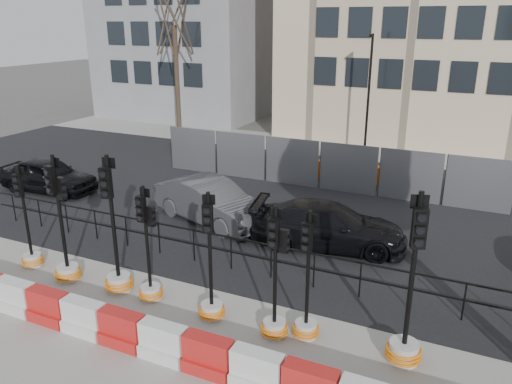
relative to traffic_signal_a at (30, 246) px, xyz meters
The scene contains 21 objects.
ground 5.33m from the traffic_signal_a, 10.51° to the left, with size 120.00×120.00×0.00m, color #51514C.
sidewalk_near 5.62m from the traffic_signal_a, 21.34° to the right, with size 40.00×6.00×0.02m, color gray.
road 9.54m from the traffic_signal_a, 56.83° to the left, with size 40.00×14.00×0.03m, color black.
sidewalk_far 17.76m from the traffic_signal_a, 72.94° to the left, with size 40.00×4.00×0.02m, color gray.
building_grey 25.39m from the traffic_signal_a, 110.96° to the left, with size 11.00×9.06×14.00m.
kerb_railing 5.64m from the traffic_signal_a, 22.58° to the left, with size 18.00×0.04×1.00m.
heras_fencing 11.95m from the traffic_signal_a, 64.23° to the left, with size 14.33×1.72×2.00m.
lamp_post_far 17.14m from the traffic_signal_a, 70.31° to the left, with size 0.12×0.56×6.00m.
tree_bare_far 18.47m from the traffic_signal_a, 109.38° to the left, with size 2.00×2.00×9.00m.
barrier_row 5.53m from the traffic_signal_a, 19.41° to the right, with size 14.65×0.50×0.80m.
traffic_signal_a is the anchor object (origin of this frame).
traffic_signal_b 1.56m from the traffic_signal_a, ahead, with size 0.69×0.69×3.48m.
traffic_signal_c 3.12m from the traffic_signal_a, ahead, with size 0.71×0.71×3.62m.
traffic_signal_d 4.11m from the traffic_signal_a, ahead, with size 0.59×0.59×2.99m.
traffic_signal_e 5.90m from the traffic_signal_a, ahead, with size 0.61×0.61×3.12m.
traffic_signal_f 7.50m from the traffic_signal_a, ahead, with size 0.60×0.60×3.07m.
traffic_signal_g 8.12m from the traffic_signal_a, ahead, with size 0.58×0.58×2.96m.
traffic_signal_h 10.21m from the traffic_signal_a, ahead, with size 0.72×0.72×3.68m.
car_a 6.79m from the traffic_signal_a, 132.26° to the left, with size 4.13×1.84×1.38m, color black.
car_b 5.81m from the traffic_signal_a, 59.53° to the left, with size 4.72×2.87×1.47m, color #47484C.
car_c 8.64m from the traffic_signal_a, 33.52° to the left, with size 4.95×2.72×1.36m, color black.
Camera 1 is at (5.84, -9.82, 6.61)m, focal length 35.00 mm.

